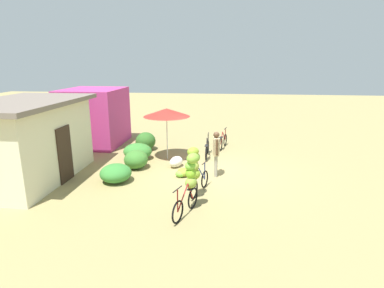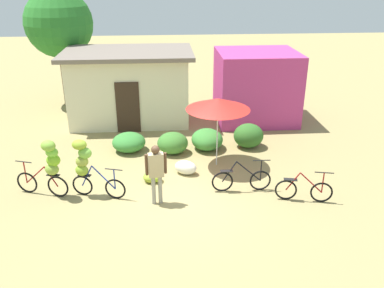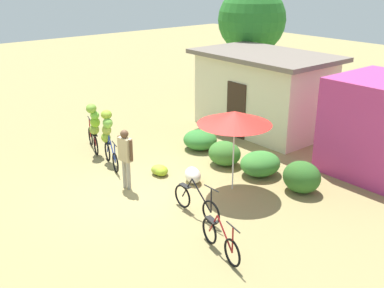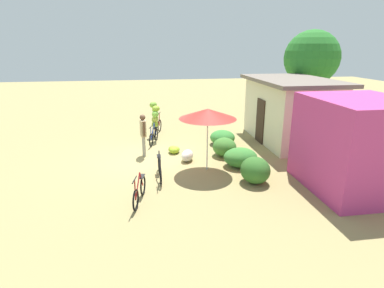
% 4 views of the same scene
% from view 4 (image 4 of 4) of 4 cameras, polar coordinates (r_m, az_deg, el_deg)
% --- Properties ---
extents(ground_plane, '(60.00, 60.00, 0.00)m').
position_cam_4_polar(ground_plane, '(12.71, -7.89, -2.64)').
color(ground_plane, '#958553').
extents(building_low, '(5.16, 3.27, 2.90)m').
position_cam_4_polar(building_low, '(15.30, 17.29, 5.91)').
color(building_low, beige).
rests_on(building_low, ground).
extents(shop_pink, '(3.20, 2.80, 2.86)m').
position_cam_4_polar(shop_pink, '(10.86, 27.73, -0.14)').
color(shop_pink, '#B7377D').
rests_on(shop_pink, ground).
extents(tree_behind_building, '(2.99, 2.99, 5.16)m').
position_cam_4_polar(tree_behind_building, '(19.01, 20.86, 14.28)').
color(tree_behind_building, brown).
rests_on(tree_behind_building, ground).
extents(hedge_bush_front_left, '(1.16, 1.12, 0.65)m').
position_cam_4_polar(hedge_bush_front_left, '(14.37, 5.54, 1.18)').
color(hedge_bush_front_left, '#377F34').
rests_on(hedge_bush_front_left, ground).
extents(hedge_bush_front_right, '(1.06, 0.96, 0.75)m').
position_cam_4_polar(hedge_bush_front_right, '(12.87, 5.91, -0.55)').
color(hedge_bush_front_right, '#3B772D').
rests_on(hedge_bush_front_right, ground).
extents(hedge_bush_mid, '(1.11, 1.26, 0.70)m').
position_cam_4_polar(hedge_bush_mid, '(11.84, 8.78, -2.41)').
color(hedge_bush_mid, '#398234').
rests_on(hedge_bush_mid, ground).
extents(hedge_bush_by_door, '(1.06, 0.96, 0.87)m').
position_cam_4_polar(hedge_bush_by_door, '(10.52, 11.39, -4.68)').
color(hedge_bush_by_door, '#316726').
rests_on(hedge_bush_by_door, ground).
extents(market_umbrella, '(2.01, 2.01, 2.26)m').
position_cam_4_polar(market_umbrella, '(10.88, 2.86, 5.49)').
color(market_umbrella, beige).
rests_on(market_umbrella, ground).
extents(bicycle_leftmost, '(1.55, 0.68, 1.73)m').
position_cam_4_polar(bicycle_leftmost, '(15.64, -6.69, 5.09)').
color(bicycle_leftmost, black).
rests_on(bicycle_leftmost, ground).
extents(bicycle_near_pile, '(1.54, 0.65, 1.68)m').
position_cam_4_polar(bicycle_near_pile, '(14.66, -6.72, 4.21)').
color(bicycle_near_pile, black).
rests_on(bicycle_near_pile, ground).
extents(bicycle_center_loaded, '(1.72, 0.14, 0.97)m').
position_cam_4_polar(bicycle_center_loaded, '(10.71, -5.87, -4.50)').
color(bicycle_center_loaded, black).
rests_on(bicycle_center_loaded, ground).
extents(bicycle_by_shop, '(1.53, 0.38, 0.92)m').
position_cam_4_polar(bicycle_by_shop, '(9.24, -9.52, -8.45)').
color(bicycle_by_shop, black).
rests_on(bicycle_by_shop, ground).
extents(banana_pile_on_ground, '(0.68, 0.60, 0.30)m').
position_cam_4_polar(banana_pile_on_ground, '(13.24, -3.27, -1.02)').
color(banana_pile_on_ground, '#8CA22E').
rests_on(banana_pile_on_ground, ground).
extents(produce_sack, '(0.82, 0.69, 0.44)m').
position_cam_4_polar(produce_sack, '(12.29, -0.86, -2.10)').
color(produce_sack, silver).
rests_on(produce_sack, ground).
extents(person_vendor, '(0.57, 0.25, 1.72)m').
position_cam_4_polar(person_vendor, '(12.77, -8.85, 2.39)').
color(person_vendor, gray).
rests_on(person_vendor, ground).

